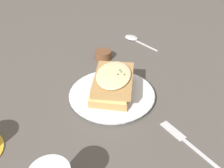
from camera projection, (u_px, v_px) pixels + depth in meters
The scene contains 6 objects.
ground_plane at pixel (105, 100), 0.75m from camera, with size 2.40×2.40×0.00m, color #514C47.
dinner_plate at pixel (112, 94), 0.75m from camera, with size 0.25×0.25×0.02m.
sandwich at pixel (113, 83), 0.73m from camera, with size 0.16×0.11×0.07m.
fork at pixel (183, 139), 0.62m from camera, with size 0.15×0.13×0.00m.
spoon at pixel (133, 38), 1.07m from camera, with size 0.13×0.14×0.01m.
condiment_pot at pixel (103, 55), 0.93m from camera, with size 0.06×0.06×0.03m, color brown.
Camera 1 is at (-0.58, -0.10, 0.47)m, focal length 42.00 mm.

